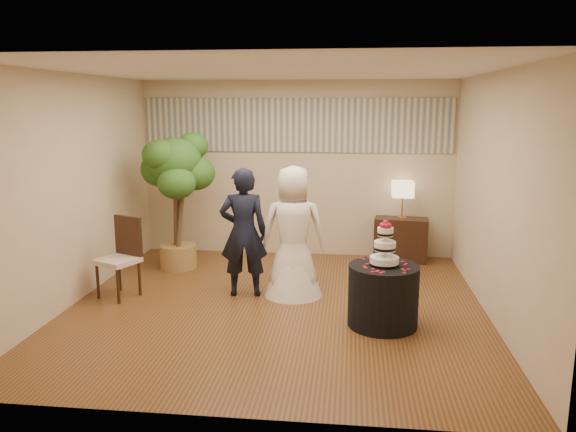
# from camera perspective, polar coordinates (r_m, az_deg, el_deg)

# --- Properties ---
(floor) EXTENTS (5.00, 5.00, 0.00)m
(floor) POSITION_cam_1_polar(r_m,az_deg,el_deg) (6.95, -1.21, -9.15)
(floor) COLOR brown
(floor) RESTS_ON ground
(ceiling) EXTENTS (5.00, 5.00, 0.00)m
(ceiling) POSITION_cam_1_polar(r_m,az_deg,el_deg) (6.52, -1.31, 14.56)
(ceiling) COLOR white
(ceiling) RESTS_ON wall_back
(wall_back) EXTENTS (5.00, 0.06, 2.80)m
(wall_back) POSITION_cam_1_polar(r_m,az_deg,el_deg) (9.05, 0.87, 4.79)
(wall_back) COLOR beige
(wall_back) RESTS_ON ground
(wall_front) EXTENTS (5.00, 0.06, 2.80)m
(wall_front) POSITION_cam_1_polar(r_m,az_deg,el_deg) (4.18, -5.86, -3.04)
(wall_front) COLOR beige
(wall_front) RESTS_ON ground
(wall_left) EXTENTS (0.06, 5.00, 2.80)m
(wall_left) POSITION_cam_1_polar(r_m,az_deg,el_deg) (7.35, -20.96, 2.51)
(wall_left) COLOR beige
(wall_left) RESTS_ON ground
(wall_right) EXTENTS (0.06, 5.00, 2.80)m
(wall_right) POSITION_cam_1_polar(r_m,az_deg,el_deg) (6.73, 20.35, 1.80)
(wall_right) COLOR beige
(wall_right) RESTS_ON ground
(mural_border) EXTENTS (4.90, 0.02, 0.85)m
(mural_border) POSITION_cam_1_polar(r_m,az_deg,el_deg) (8.98, 0.87, 9.22)
(mural_border) COLOR #A3A493
(mural_border) RESTS_ON wall_back
(groom) EXTENTS (0.65, 0.48, 1.66)m
(groom) POSITION_cam_1_polar(r_m,az_deg,el_deg) (7.15, -4.54, -1.67)
(groom) COLOR black
(groom) RESTS_ON floor
(bride) EXTENTS (0.89, 0.83, 1.69)m
(bride) POSITION_cam_1_polar(r_m,az_deg,el_deg) (7.12, 0.55, -1.56)
(bride) COLOR white
(bride) RESTS_ON floor
(cake_table) EXTENTS (1.01, 1.01, 0.69)m
(cake_table) POSITION_cam_1_polar(r_m,az_deg,el_deg) (6.36, 9.64, -7.98)
(cake_table) COLOR black
(cake_table) RESTS_ON floor
(wedding_cake) EXTENTS (0.32, 0.32, 0.51)m
(wedding_cake) POSITION_cam_1_polar(r_m,az_deg,el_deg) (6.19, 9.83, -2.71)
(wedding_cake) COLOR white
(wedding_cake) RESTS_ON cake_table
(console) EXTENTS (0.85, 0.45, 0.68)m
(console) POSITION_cam_1_polar(r_m,az_deg,el_deg) (8.98, 11.38, -2.36)
(console) COLOR black
(console) RESTS_ON floor
(table_lamp) EXTENTS (0.32, 0.32, 0.58)m
(table_lamp) POSITION_cam_1_polar(r_m,az_deg,el_deg) (8.85, 11.54, 1.62)
(table_lamp) COLOR beige
(table_lamp) RESTS_ON console
(ficus_tree) EXTENTS (1.38, 1.38, 2.06)m
(ficus_tree) POSITION_cam_1_polar(r_m,az_deg,el_deg) (8.45, -11.30, 1.57)
(ficus_tree) COLOR #2F611E
(ficus_tree) RESTS_ON floor
(side_chair) EXTENTS (0.62, 0.63, 1.02)m
(side_chair) POSITION_cam_1_polar(r_m,az_deg,el_deg) (7.44, -16.93, -4.14)
(side_chair) COLOR black
(side_chair) RESTS_ON floor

